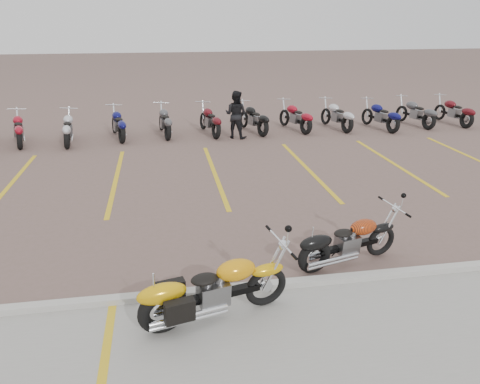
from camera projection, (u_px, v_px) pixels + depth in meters
The scene contains 7 objects.
ground at pixel (238, 236), 9.41m from camera, with size 100.00×100.00×0.00m, color brown.
curb at pixel (259, 287), 7.55m from camera, with size 60.00×0.18×0.12m, color #ADAAA3.
parking_stripes at pixel (215, 174), 13.10m from camera, with size 38.00×5.50×0.01m, color gold, non-canonical shape.
yellow_cruiser at pixel (211, 291), 6.69m from camera, with size 2.24×0.67×0.94m.
flame_cruiser at pixel (345, 243), 8.20m from camera, with size 2.00×0.64×0.84m.
person_b at pixel (236, 115), 16.65m from camera, with size 0.82×0.64×1.69m, color black.
bg_bike_row at pixel (232, 120), 17.20m from camera, with size 19.16×2.08×1.10m.
Camera 1 is at (-1.40, -8.37, 4.17)m, focal length 35.00 mm.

